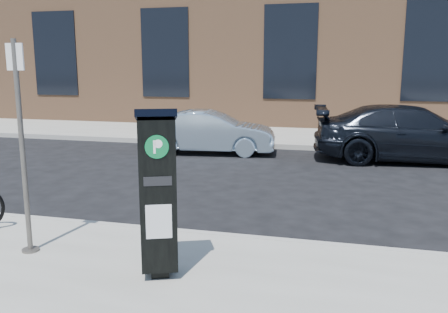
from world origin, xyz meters
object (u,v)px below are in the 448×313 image
(sign_pole, at_px, (22,150))
(car_silver, at_px, (210,132))
(car_dark, at_px, (412,134))
(parking_kiosk, at_px, (158,192))

(sign_pole, distance_m, car_silver, 8.11)
(car_silver, xyz_separation_m, car_dark, (5.49, 0.21, 0.12))
(parking_kiosk, relative_size, car_dark, 0.38)
(car_dark, bearing_deg, parking_kiosk, 151.25)
(sign_pole, relative_size, car_silver, 0.72)
(sign_pole, xyz_separation_m, car_dark, (5.59, 8.27, -0.74))
(parking_kiosk, relative_size, car_silver, 0.51)
(car_dark, bearing_deg, sign_pole, 140.61)
(parking_kiosk, xyz_separation_m, sign_pole, (-1.90, 0.26, 0.34))
(sign_pole, xyz_separation_m, car_silver, (0.10, 8.06, -0.86))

